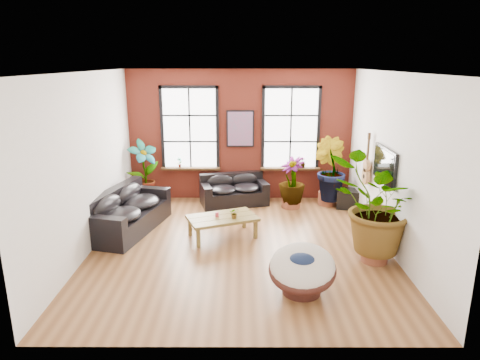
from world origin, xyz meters
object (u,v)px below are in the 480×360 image
object	(u,v)px
sofa_back	(234,191)
coffee_table	(222,219)
sofa_left	(127,212)
papasan_chair	(302,269)

from	to	relation	value
sofa_back	coffee_table	size ratio (longest dim) A/B	1.15
sofa_left	coffee_table	size ratio (longest dim) A/B	1.55
sofa_left	coffee_table	world-z (taller)	sofa_left
sofa_left	papasan_chair	distance (m)	4.48
coffee_table	papasan_chair	world-z (taller)	papasan_chair
sofa_back	coffee_table	bearing A→B (deg)	-109.89
sofa_back	sofa_left	xyz separation A→B (m)	(-2.37, -1.86, 0.07)
sofa_back	papasan_chair	distance (m)	4.72
sofa_back	sofa_left	size ratio (longest dim) A/B	0.74
sofa_back	coffee_table	distance (m)	2.26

